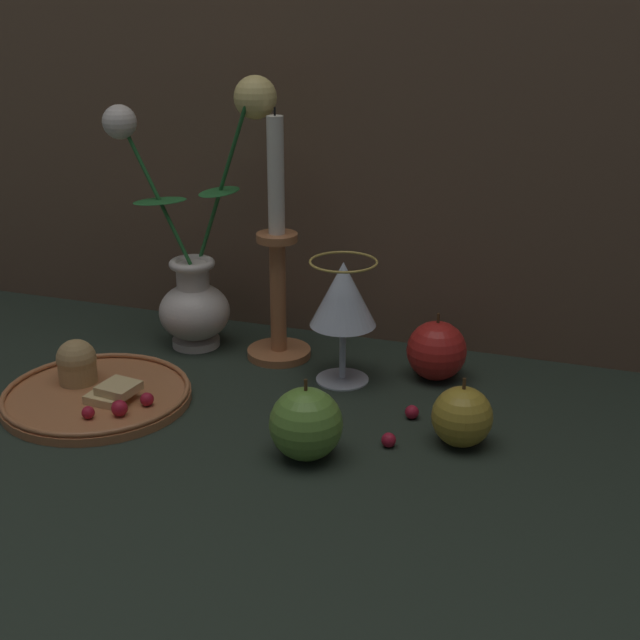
{
  "coord_description": "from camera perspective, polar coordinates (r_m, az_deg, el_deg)",
  "views": [
    {
      "loc": [
        0.37,
        -0.85,
        0.47
      ],
      "look_at": [
        0.07,
        0.04,
        0.1
      ],
      "focal_mm": 50.0,
      "sensor_mm": 36.0,
      "label": 1
    }
  ],
  "objects": [
    {
      "name": "plate_with_pastries",
      "position": [
        1.07,
        -14.26,
        -4.34
      ],
      "size": [
        0.22,
        0.22,
        0.06
      ],
      "color": "#B77042",
      "rests_on": "ground_plane"
    },
    {
      "name": "apple_beside_vase",
      "position": [
        0.91,
        -0.91,
        -6.67
      ],
      "size": [
        0.08,
        0.08,
        0.09
      ],
      "color": "#669938",
      "rests_on": "ground_plane"
    },
    {
      "name": "ground_plane",
      "position": [
        1.04,
        -4.26,
        -5.41
      ],
      "size": [
        2.4,
        2.4,
        0.0
      ],
      "primitive_type": "plane",
      "color": "#232D23",
      "rests_on": "ground"
    },
    {
      "name": "berry_front_center",
      "position": [
        1.01,
        5.9,
        -5.88
      ],
      "size": [
        0.02,
        0.02,
        0.02
      ],
      "primitive_type": "sphere",
      "color": "#AD192D",
      "rests_on": "ground_plane"
    },
    {
      "name": "apple_at_table_edge",
      "position": [
        0.95,
        9.08,
        -6.13
      ],
      "size": [
        0.06,
        0.06,
        0.08
      ],
      "color": "#B2932D",
      "rests_on": "ground_plane"
    },
    {
      "name": "candlestick",
      "position": [
        1.12,
        -2.73,
        2.86
      ],
      "size": [
        0.08,
        0.08,
        0.32
      ],
      "color": "#B77042",
      "rests_on": "ground_plane"
    },
    {
      "name": "apple_near_glass",
      "position": [
        1.09,
        7.47,
        -1.96
      ],
      "size": [
        0.07,
        0.07,
        0.09
      ],
      "color": "red",
      "rests_on": "ground_plane"
    },
    {
      "name": "wine_glass",
      "position": [
        1.05,
        1.49,
        1.41
      ],
      "size": [
        0.08,
        0.08,
        0.15
      ],
      "color": "silver",
      "rests_on": "ground_plane"
    },
    {
      "name": "berry_near_plate",
      "position": [
        0.95,
        4.42,
        -7.67
      ],
      "size": [
        0.02,
        0.02,
        0.02
      ],
      "primitive_type": "sphere",
      "color": "#AD192D",
      "rests_on": "ground_plane"
    },
    {
      "name": "vase",
      "position": [
        1.17,
        -7.91,
        3.52
      ],
      "size": [
        0.22,
        0.1,
        0.35
      ],
      "color": "silver",
      "rests_on": "ground_plane"
    }
  ]
}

